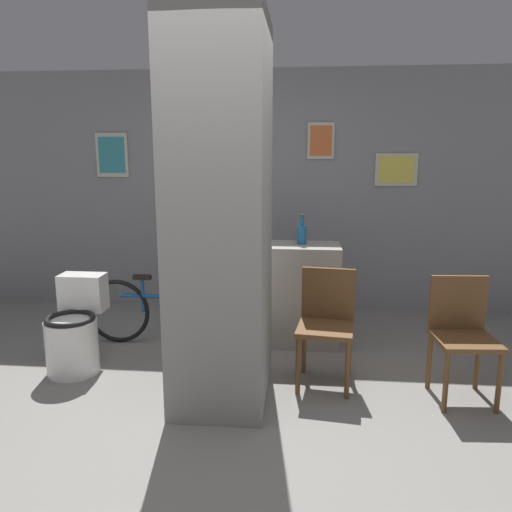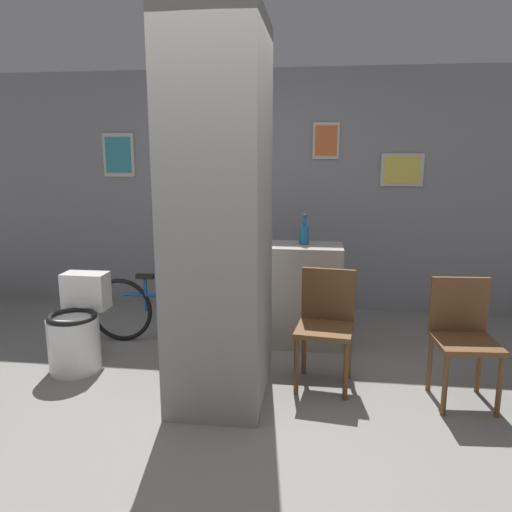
{
  "view_description": "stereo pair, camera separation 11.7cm",
  "coord_description": "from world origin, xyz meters",
  "px_view_note": "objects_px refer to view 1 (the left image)",
  "views": [
    {
      "loc": [
        0.53,
        -2.89,
        1.75
      ],
      "look_at": [
        0.17,
        0.86,
        0.95
      ],
      "focal_mm": 35.0,
      "sensor_mm": 36.0,
      "label": 1
    },
    {
      "loc": [
        0.65,
        -2.87,
        1.75
      ],
      "look_at": [
        0.17,
        0.86,
        0.95
      ],
      "focal_mm": 35.0,
      "sensor_mm": 36.0,
      "label": 2
    }
  ],
  "objects_px": {
    "toilet": "(75,332)",
    "chair_by_doorway": "(462,331)",
    "chair_near_pillar": "(326,320)",
    "bicycle": "(170,311)",
    "bottle_tall": "(302,233)"
  },
  "relations": [
    {
      "from": "chair_near_pillar",
      "to": "chair_by_doorway",
      "type": "bearing_deg",
      "value": -1.55
    },
    {
      "from": "bicycle",
      "to": "chair_by_doorway",
      "type": "bearing_deg",
      "value": -18.26
    },
    {
      "from": "chair_near_pillar",
      "to": "chair_by_doorway",
      "type": "distance_m",
      "value": 0.96
    },
    {
      "from": "chair_near_pillar",
      "to": "chair_by_doorway",
      "type": "relative_size",
      "value": 1.0
    },
    {
      "from": "toilet",
      "to": "chair_by_doorway",
      "type": "xyz_separation_m",
      "value": [
        2.95,
        -0.16,
        0.17
      ]
    },
    {
      "from": "chair_by_doorway",
      "to": "toilet",
      "type": "bearing_deg",
      "value": 172.87
    },
    {
      "from": "bottle_tall",
      "to": "chair_near_pillar",
      "type": "bearing_deg",
      "value": -76.22
    },
    {
      "from": "toilet",
      "to": "chair_near_pillar",
      "type": "height_order",
      "value": "chair_near_pillar"
    },
    {
      "from": "toilet",
      "to": "bottle_tall",
      "type": "relative_size",
      "value": 2.73
    },
    {
      "from": "bicycle",
      "to": "bottle_tall",
      "type": "bearing_deg",
      "value": 9.03
    },
    {
      "from": "toilet",
      "to": "chair_by_doorway",
      "type": "relative_size",
      "value": 0.86
    },
    {
      "from": "chair_near_pillar",
      "to": "bottle_tall",
      "type": "distance_m",
      "value": 0.99
    },
    {
      "from": "toilet",
      "to": "bicycle",
      "type": "height_order",
      "value": "toilet"
    },
    {
      "from": "toilet",
      "to": "bicycle",
      "type": "relative_size",
      "value": 0.47
    },
    {
      "from": "chair_near_pillar",
      "to": "bicycle",
      "type": "xyz_separation_m",
      "value": [
        -1.38,
        0.62,
        -0.18
      ]
    }
  ]
}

